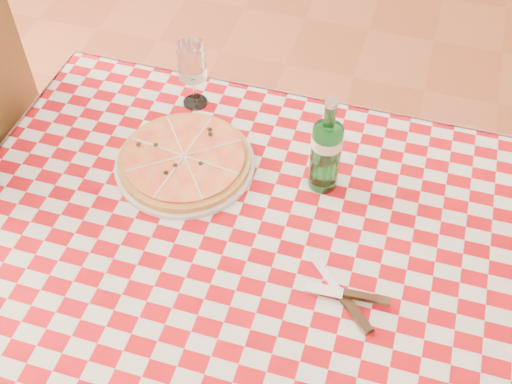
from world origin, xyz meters
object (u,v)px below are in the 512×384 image
at_px(water_bottle, 327,145).
at_px(wine_glass, 193,75).
at_px(dining_table, 257,261).
at_px(pizza_plate, 184,159).

height_order(water_bottle, wine_glass, water_bottle).
bearing_deg(wine_glass, dining_table, -52.73).
xyz_separation_m(dining_table, wine_glass, (-0.26, 0.35, 0.19)).
bearing_deg(water_bottle, pizza_plate, -172.94).
distance_m(dining_table, pizza_plate, 0.28).
xyz_separation_m(pizza_plate, wine_glass, (-0.05, 0.21, 0.07)).
bearing_deg(dining_table, pizza_plate, 146.87).
bearing_deg(wine_glass, water_bottle, -25.13).
height_order(pizza_plate, water_bottle, water_bottle).
xyz_separation_m(pizza_plate, water_bottle, (0.31, 0.04, 0.10)).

